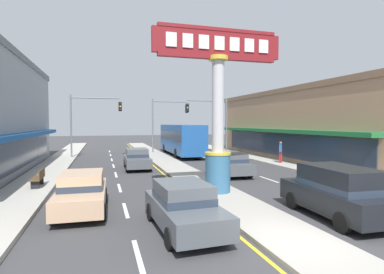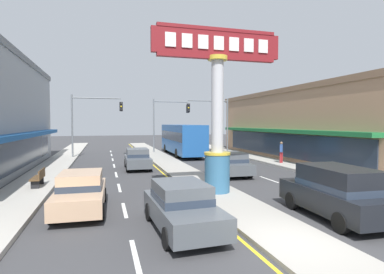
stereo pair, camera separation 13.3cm
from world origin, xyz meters
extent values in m
plane|color=#3A3A3D|center=(0.00, 0.00, 0.00)|extent=(160.00, 160.00, 0.00)
cube|color=#A39E93|center=(0.00, 18.00, 0.07)|extent=(2.35, 52.00, 0.14)
cube|color=#ADA89E|center=(-8.99, 16.00, 0.09)|extent=(2.43, 60.00, 0.18)
cube|color=#ADA89E|center=(8.99, 16.00, 0.09)|extent=(2.43, 60.00, 0.18)
cube|color=silver|center=(-4.48, 0.40, 0.00)|extent=(0.14, 2.20, 0.01)
cube|color=silver|center=(-4.48, 4.80, 0.00)|extent=(0.14, 2.20, 0.01)
cube|color=silver|center=(-4.48, 9.20, 0.00)|extent=(0.14, 2.20, 0.01)
cube|color=silver|center=(-4.48, 13.60, 0.00)|extent=(0.14, 2.20, 0.01)
cube|color=silver|center=(-4.48, 18.00, 0.00)|extent=(0.14, 2.20, 0.01)
cube|color=silver|center=(-4.48, 22.40, 0.00)|extent=(0.14, 2.20, 0.01)
cube|color=silver|center=(-4.48, 26.80, 0.00)|extent=(0.14, 2.20, 0.01)
cube|color=silver|center=(-4.48, 31.20, 0.00)|extent=(0.14, 2.20, 0.01)
cube|color=silver|center=(4.48, 4.80, 0.00)|extent=(0.14, 2.20, 0.01)
cube|color=silver|center=(4.48, 9.20, 0.00)|extent=(0.14, 2.20, 0.01)
cube|color=silver|center=(4.48, 13.60, 0.00)|extent=(0.14, 2.20, 0.01)
cube|color=silver|center=(4.48, 18.00, 0.00)|extent=(0.14, 2.20, 0.01)
cube|color=silver|center=(4.48, 22.40, 0.00)|extent=(0.14, 2.20, 0.01)
cube|color=silver|center=(4.48, 26.80, 0.00)|extent=(0.14, 2.20, 0.01)
cube|color=silver|center=(4.48, 31.20, 0.00)|extent=(0.14, 2.20, 0.01)
cube|color=yellow|center=(-1.36, 18.00, 0.00)|extent=(0.12, 52.00, 0.01)
cube|color=yellow|center=(1.36, 18.00, 0.00)|extent=(0.12, 52.00, 0.01)
cylinder|color=#33668C|center=(0.00, 6.27, 1.04)|extent=(1.20, 1.20, 1.80)
cylinder|color=gold|center=(0.00, 6.27, 2.00)|extent=(1.26, 1.26, 0.12)
cylinder|color=#B7B7BC|center=(0.00, 6.27, 4.29)|extent=(0.58, 0.58, 4.69)
cylinder|color=gold|center=(0.00, 6.27, 6.53)|extent=(0.93, 0.93, 0.20)
cube|color=maroon|center=(0.00, 6.27, 7.21)|extent=(6.33, 0.24, 1.15)
cube|color=maroon|center=(0.00, 6.27, 7.86)|extent=(5.83, 0.29, 0.16)
cube|color=maroon|center=(0.00, 6.27, 6.55)|extent=(5.83, 0.29, 0.16)
cube|color=white|center=(-2.31, 6.12, 7.21)|extent=(0.49, 0.06, 0.63)
cube|color=white|center=(-1.54, 6.12, 7.21)|extent=(0.49, 0.06, 0.63)
cube|color=white|center=(-0.77, 6.12, 7.21)|extent=(0.49, 0.06, 0.63)
cube|color=white|center=(0.00, 6.12, 7.21)|extent=(0.49, 0.06, 0.63)
cube|color=white|center=(0.77, 6.12, 7.21)|extent=(0.49, 0.06, 0.63)
cube|color=white|center=(1.54, 6.12, 7.21)|extent=(0.49, 0.06, 0.63)
cube|color=white|center=(2.31, 6.12, 7.21)|extent=(0.49, 0.06, 0.63)
cube|color=#195193|center=(-10.11, 15.21, 2.68)|extent=(0.90, 20.34, 0.30)
cube|color=#283342|center=(-10.52, 15.21, 1.50)|extent=(0.08, 19.62, 2.00)
cube|color=tan|center=(14.83, 16.97, 3.06)|extent=(9.59, 25.46, 6.11)
cube|color=#89674C|center=(14.83, 16.97, 6.34)|extent=(9.79, 25.96, 0.45)
cube|color=#1E7038|center=(9.58, 16.97, 2.78)|extent=(0.90, 21.64, 0.30)
cube|color=#283342|center=(9.99, 16.97, 1.50)|extent=(0.08, 20.87, 2.00)
cylinder|color=slate|center=(-8.18, 24.22, 3.10)|extent=(0.16, 0.16, 6.20)
cylinder|color=slate|center=(-5.87, 24.22, 5.90)|extent=(4.62, 0.12, 0.12)
cube|color=black|center=(-3.56, 24.06, 5.09)|extent=(0.32, 0.24, 0.92)
sphere|color=black|center=(-3.56, 23.92, 5.39)|extent=(0.17, 0.17, 0.17)
sphere|color=yellow|center=(-3.56, 23.92, 5.09)|extent=(0.17, 0.17, 0.17)
sphere|color=black|center=(-3.56, 23.92, 4.79)|extent=(0.17, 0.17, 0.17)
cylinder|color=slate|center=(8.18, 24.83, 3.10)|extent=(0.16, 0.16, 6.20)
cylinder|color=slate|center=(5.87, 24.83, 5.90)|extent=(4.62, 0.12, 0.12)
cube|color=black|center=(3.56, 24.67, 5.09)|extent=(0.32, 0.24, 0.92)
sphere|color=black|center=(3.56, 24.53, 5.39)|extent=(0.17, 0.17, 0.17)
sphere|color=yellow|center=(3.56, 24.53, 5.09)|extent=(0.17, 0.17, 0.17)
sphere|color=black|center=(3.56, 24.53, 4.79)|extent=(0.17, 0.17, 0.17)
cylinder|color=slate|center=(0.22, 27.35, 3.10)|extent=(0.16, 0.16, 6.20)
cylinder|color=slate|center=(2.20, 27.35, 5.90)|extent=(3.96, 0.12, 0.12)
cube|color=black|center=(4.18, 27.19, 5.09)|extent=(0.32, 0.24, 0.92)
sphere|color=black|center=(4.18, 27.05, 5.39)|extent=(0.17, 0.17, 0.17)
sphere|color=yellow|center=(4.18, 27.05, 5.09)|extent=(0.17, 0.17, 0.17)
sphere|color=black|center=(4.18, 27.05, 4.79)|extent=(0.17, 0.17, 0.17)
cube|color=#4C5156|center=(-2.83, 15.75, 0.60)|extent=(1.86, 4.34, 0.66)
cube|color=#4C5156|center=(-2.82, 15.92, 1.23)|extent=(1.60, 2.19, 0.60)
cube|color=#283342|center=(-2.82, 15.92, 1.05)|extent=(1.63, 2.21, 0.24)
cylinder|color=black|center=(-2.05, 14.40, 0.31)|extent=(0.23, 0.62, 0.62)
cylinder|color=black|center=(-3.67, 14.44, 0.31)|extent=(0.23, 0.62, 0.62)
cylinder|color=black|center=(-1.99, 17.06, 0.31)|extent=(0.23, 0.62, 0.62)
cylinder|color=black|center=(-3.60, 17.10, 0.31)|extent=(0.23, 0.62, 0.62)
cube|color=#4C5156|center=(2.83, 11.32, 0.60)|extent=(1.97, 4.38, 0.66)
cube|color=#4C5156|center=(2.82, 11.15, 1.23)|extent=(1.65, 2.22, 0.60)
cube|color=#283342|center=(2.82, 11.15, 1.05)|extent=(1.69, 2.25, 0.24)
cylinder|color=black|center=(2.08, 12.69, 0.31)|extent=(0.25, 0.63, 0.62)
cylinder|color=black|center=(3.70, 12.61, 0.31)|extent=(0.25, 0.63, 0.62)
cylinder|color=black|center=(1.95, 10.03, 0.31)|extent=(0.25, 0.63, 0.62)
cylinder|color=black|center=(3.57, 9.95, 0.31)|extent=(0.25, 0.63, 0.62)
cube|color=black|center=(2.83, 1.65, 0.70)|extent=(2.13, 4.69, 0.80)
cube|color=black|center=(2.82, 1.46, 1.50)|extent=(1.81, 2.93, 0.80)
cube|color=#283342|center=(2.82, 1.46, 1.22)|extent=(1.85, 2.96, 0.24)
cylinder|color=black|center=(2.02, 3.12, 0.34)|extent=(0.25, 0.69, 0.68)
cylinder|color=black|center=(3.77, 3.03, 0.34)|extent=(0.25, 0.69, 0.68)
cylinder|color=black|center=(1.88, 0.27, 0.34)|extent=(0.25, 0.69, 0.68)
cube|color=tan|center=(-6.13, 5.03, 0.60)|extent=(1.89, 4.35, 0.66)
cube|color=tan|center=(-6.12, 5.21, 1.23)|extent=(1.61, 2.20, 0.60)
cube|color=#283342|center=(-6.12, 5.21, 1.05)|extent=(1.65, 2.22, 0.24)
cylinder|color=black|center=(-5.36, 3.68, 0.31)|extent=(0.24, 0.63, 0.62)
cylinder|color=black|center=(-6.97, 3.73, 0.31)|extent=(0.24, 0.63, 0.62)
cylinder|color=black|center=(-5.28, 6.34, 0.31)|extent=(0.24, 0.63, 0.62)
cylinder|color=black|center=(-6.90, 6.39, 0.31)|extent=(0.24, 0.63, 0.62)
cube|color=#1E5199|center=(2.83, 24.65, 1.81)|extent=(2.67, 11.24, 2.90)
cube|color=#283342|center=(2.83, 24.65, 2.11)|extent=(2.69, 11.01, 0.90)
cube|color=#283342|center=(2.91, 30.21, 2.06)|extent=(2.30, 0.12, 1.40)
cube|color=black|center=(2.91, 30.21, 3.06)|extent=(1.75, 0.11, 0.30)
cylinder|color=black|center=(1.73, 28.14, 0.48)|extent=(0.29, 0.96, 0.96)
cylinder|color=black|center=(4.03, 28.11, 0.48)|extent=(0.29, 0.96, 0.96)
cylinder|color=black|center=(1.63, 21.76, 0.48)|extent=(0.29, 0.96, 0.96)
cylinder|color=black|center=(3.93, 21.72, 0.48)|extent=(0.29, 0.96, 0.96)
cube|color=#4C5156|center=(-2.83, 1.92, 0.60)|extent=(1.95, 4.38, 0.66)
cube|color=#4C5156|center=(-2.83, 2.09, 1.23)|extent=(1.64, 2.22, 0.60)
cube|color=#283342|center=(-2.83, 2.09, 1.05)|extent=(1.68, 2.24, 0.24)
cylinder|color=black|center=(-1.96, 0.62, 0.31)|extent=(0.25, 0.63, 0.62)
cylinder|color=black|center=(-3.57, 0.55, 0.31)|extent=(0.25, 0.63, 0.62)
cylinder|color=black|center=(-2.08, 3.28, 0.31)|extent=(0.25, 0.63, 0.62)
cylinder|color=black|center=(-3.70, 3.21, 0.31)|extent=(0.25, 0.63, 0.62)
cube|color=brown|center=(-8.58, 9.85, 0.62)|extent=(0.48, 1.60, 0.08)
cube|color=brown|center=(-8.37, 9.85, 0.86)|extent=(0.06, 1.60, 0.40)
cube|color=black|center=(-8.58, 9.25, 0.36)|extent=(0.38, 0.08, 0.36)
cube|color=black|center=(-8.58, 10.45, 0.36)|extent=(0.38, 0.08, 0.36)
cylinder|color=maroon|center=(8.73, 14.76, 0.62)|extent=(0.14, 0.14, 0.89)
cylinder|color=maroon|center=(8.87, 14.76, 0.62)|extent=(0.14, 0.14, 0.89)
cube|color=#2D4C8C|center=(8.80, 14.76, 1.39)|extent=(0.41, 0.45, 0.64)
sphere|color=#8C6647|center=(8.80, 14.76, 1.81)|extent=(0.22, 0.22, 0.22)
camera|label=1|loc=(-5.35, -7.60, 3.47)|focal=28.97mm
camera|label=2|loc=(-5.22, -7.64, 3.47)|focal=28.97mm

